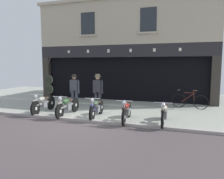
# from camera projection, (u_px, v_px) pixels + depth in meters

# --- Properties ---
(ground) EXTENTS (22.72, 22.00, 0.18)m
(ground) POSITION_uv_depth(u_px,v_px,m) (68.00, 131.00, 7.34)
(ground) COLOR #9A9D91
(shop_facade) EXTENTS (11.02, 4.42, 6.06)m
(shop_facade) POSITION_uv_depth(u_px,v_px,m) (129.00, 72.00, 14.66)
(shop_facade) COLOR black
(shop_facade) RESTS_ON ground
(motorcycle_left) EXTENTS (0.62, 2.03, 0.92)m
(motorcycle_left) POSITION_uv_depth(u_px,v_px,m) (43.00, 103.00, 9.78)
(motorcycle_left) COLOR black
(motorcycle_left) RESTS_ON ground
(motorcycle_center_left) EXTENTS (0.62, 2.07, 0.91)m
(motorcycle_center_left) POSITION_uv_depth(u_px,v_px,m) (68.00, 106.00, 9.31)
(motorcycle_center_left) COLOR black
(motorcycle_center_left) RESTS_ON ground
(motorcycle_center) EXTENTS (0.62, 1.90, 0.90)m
(motorcycle_center) POSITION_uv_depth(u_px,v_px,m) (97.00, 108.00, 8.91)
(motorcycle_center) COLOR black
(motorcycle_center) RESTS_ON ground
(motorcycle_center_right) EXTENTS (0.62, 1.96, 0.91)m
(motorcycle_center_right) POSITION_uv_depth(u_px,v_px,m) (127.00, 111.00, 8.34)
(motorcycle_center_right) COLOR black
(motorcycle_center_right) RESTS_ON ground
(motorcycle_right) EXTENTS (0.62, 2.02, 0.90)m
(motorcycle_right) POSITION_uv_depth(u_px,v_px,m) (164.00, 113.00, 8.01)
(motorcycle_right) COLOR black
(motorcycle_right) RESTS_ON ground
(salesman_left) EXTENTS (0.56, 0.34, 1.66)m
(salesman_left) POSITION_uv_depth(u_px,v_px,m) (75.00, 89.00, 11.11)
(salesman_left) COLOR #3D424C
(salesman_left) RESTS_ON ground
(shopkeeper_center) EXTENTS (0.56, 0.37, 1.69)m
(shopkeeper_center) POSITION_uv_depth(u_px,v_px,m) (98.00, 89.00, 10.95)
(shopkeeper_center) COLOR #2D2D33
(shopkeeper_center) RESTS_ON ground
(tyre_sign_pole) EXTENTS (0.51, 0.06, 1.71)m
(tyre_sign_pole) POSITION_uv_depth(u_px,v_px,m) (49.00, 85.00, 13.01)
(tyre_sign_pole) COLOR #232328
(tyre_sign_pole) RESTS_ON ground
(advert_board_near) EXTENTS (0.67, 0.03, 0.91)m
(advert_board_near) POSITION_uv_depth(u_px,v_px,m) (149.00, 69.00, 12.58)
(advert_board_near) COLOR silver
(advert_board_far) EXTENTS (0.81, 0.03, 0.89)m
(advert_board_far) POSITION_uv_depth(u_px,v_px,m) (168.00, 71.00, 12.24)
(advert_board_far) COLOR beige
(leaning_bicycle) EXTENTS (1.73, 0.50, 0.94)m
(leaning_bicycle) POSITION_uv_depth(u_px,v_px,m) (190.00, 101.00, 10.79)
(leaning_bicycle) COLOR black
(leaning_bicycle) RESTS_ON ground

